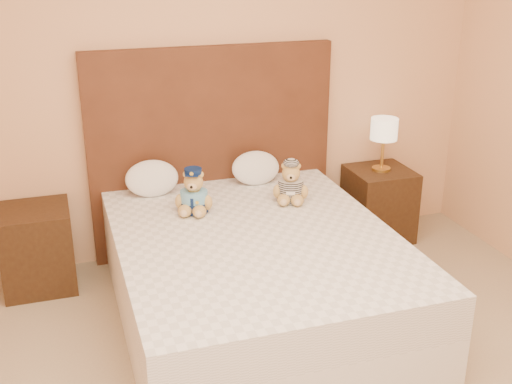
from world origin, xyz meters
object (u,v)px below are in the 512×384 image
(pillow_left, at_px, (152,177))
(pillow_right, at_px, (256,166))
(bed, at_px, (256,276))
(lamp, at_px, (384,132))
(teddy_police, at_px, (194,191))
(nightstand_left, at_px, (38,248))
(nightstand_right, at_px, (379,204))
(teddy_prisoner, at_px, (291,182))

(pillow_left, relative_size, pillow_right, 1.03)
(bed, height_order, lamp, lamp)
(lamp, bearing_deg, pillow_left, 179.00)
(lamp, height_order, teddy_police, lamp)
(nightstand_left, height_order, pillow_right, pillow_right)
(nightstand_right, height_order, teddy_police, teddy_police)
(nightstand_left, height_order, teddy_prisoner, teddy_prisoner)
(bed, bearing_deg, pillow_left, 119.46)
(pillow_left, distance_m, pillow_right, 0.74)
(lamp, height_order, teddy_prisoner, lamp)
(nightstand_left, distance_m, pillow_left, 0.88)
(teddy_prisoner, bearing_deg, bed, -110.71)
(nightstand_left, xyz_separation_m, pillow_right, (1.52, 0.03, 0.40))
(nightstand_right, relative_size, pillow_right, 1.58)
(teddy_prisoner, bearing_deg, pillow_right, 126.23)
(nightstand_right, bearing_deg, pillow_left, 179.00)
(bed, distance_m, lamp, 1.59)
(teddy_prisoner, bearing_deg, pillow_left, 175.33)
(nightstand_left, distance_m, lamp, 2.56)
(teddy_prisoner, distance_m, pillow_left, 0.94)
(nightstand_left, height_order, nightstand_right, same)
(nightstand_right, xyz_separation_m, pillow_right, (-0.98, 0.03, 0.40))
(teddy_police, bearing_deg, bed, -36.15)
(nightstand_left, height_order, pillow_left, pillow_left)
(bed, relative_size, teddy_prisoner, 7.34)
(bed, distance_m, pillow_right, 0.96)
(nightstand_right, height_order, lamp, lamp)
(bed, xyz_separation_m, teddy_police, (-0.27, 0.44, 0.42))
(lamp, height_order, pillow_left, lamp)
(nightstand_left, bearing_deg, bed, -32.62)
(teddy_prisoner, relative_size, pillow_right, 0.78)
(teddy_police, xyz_separation_m, pillow_left, (-0.20, 0.39, -0.02))
(nightstand_right, distance_m, teddy_prisoner, 1.03)
(nightstand_left, xyz_separation_m, teddy_police, (0.98, -0.36, 0.42))
(nightstand_right, distance_m, lamp, 0.57)
(teddy_prisoner, xyz_separation_m, pillow_right, (-0.11, 0.40, -0.01))
(teddy_police, bearing_deg, pillow_right, 58.71)
(lamp, bearing_deg, nightstand_left, 180.00)
(nightstand_left, distance_m, nightstand_right, 2.50)
(nightstand_left, xyz_separation_m, pillow_left, (0.78, 0.03, 0.40))
(teddy_police, bearing_deg, lamp, 35.98)
(teddy_police, bearing_deg, teddy_prisoner, 21.28)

